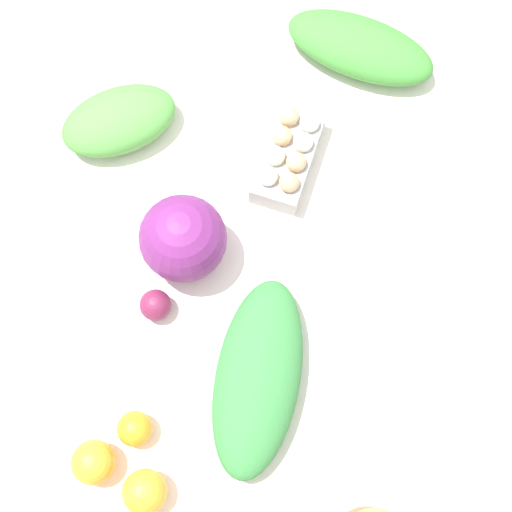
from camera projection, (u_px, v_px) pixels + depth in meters
name	position (u px, v px, depth m)	size (l,w,h in m)	color
ground_plane	(256.00, 333.00, 2.18)	(8.00, 8.00, 0.00)	#C6B289
dining_table	(256.00, 272.00, 1.57)	(1.39, 0.95, 0.74)	silver
cabbage_purple	(183.00, 238.00, 1.40)	(0.18, 0.18, 0.18)	#6B2366
egg_carton	(288.00, 155.00, 1.51)	(0.25, 0.17, 0.09)	#A8A8A3
greens_bunch_kale	(360.00, 47.00, 1.59)	(0.34, 0.15, 0.09)	#3D8433
greens_bunch_chard	(256.00, 377.00, 1.36)	(0.39, 0.16, 0.09)	#337538
greens_bunch_dandelion	(119.00, 120.00, 1.53)	(0.25, 0.15, 0.09)	#4C933D
beet_root	(155.00, 305.00, 1.42)	(0.06, 0.06, 0.06)	maroon
orange_0	(145.00, 492.00, 1.30)	(0.08, 0.08, 0.08)	orange
orange_3	(94.00, 462.00, 1.31)	(0.08, 0.08, 0.08)	orange
orange_4	(135.00, 429.00, 1.34)	(0.07, 0.07, 0.07)	orange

